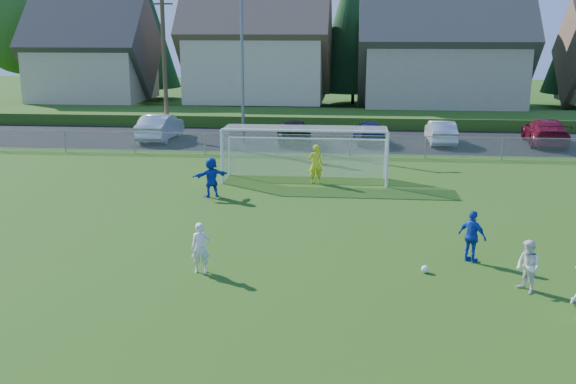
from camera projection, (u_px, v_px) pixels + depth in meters
name	position (u px, v px, depth m)	size (l,w,h in m)	color
ground	(254.00, 334.00, 15.39)	(160.00, 160.00, 0.00)	#193D0C
asphalt_lot	(319.00, 140.00, 41.97)	(60.00, 60.00, 0.00)	black
grass_embankment	(324.00, 118.00, 49.13)	(70.00, 6.00, 0.80)	#1E420F
soccer_ball	(425.00, 269.00, 19.21)	(0.22, 0.22, 0.22)	white
player_white_a	(201.00, 248.00, 19.12)	(0.53, 0.35, 1.46)	white
player_white_b	(528.00, 267.00, 17.70)	(0.69, 0.54, 1.41)	white
player_blue_a	(472.00, 236.00, 19.99)	(0.92, 0.38, 1.57)	#133BB6
player_blue_b	(211.00, 177.00, 27.72)	(1.53, 0.49, 1.65)	#133BB6
goalkeeper	(316.00, 164.00, 30.12)	(0.64, 0.42, 1.76)	yellow
car_b	(160.00, 127.00, 41.77)	(1.71, 4.89, 1.61)	silver
car_d	(294.00, 131.00, 40.88)	(1.94, 4.77, 1.38)	black
car_e	(369.00, 132.00, 40.58)	(1.65, 4.11, 1.40)	#171A50
car_f	(441.00, 132.00, 40.36)	(1.49, 4.27, 1.41)	silver
car_g	(545.00, 132.00, 40.06)	(2.18, 5.36, 1.56)	maroon
soccer_goal	(305.00, 145.00, 30.52)	(7.42, 1.90, 2.50)	white
chainlink_fence	(313.00, 145.00, 36.51)	(52.06, 0.06, 1.20)	gray
streetlight	(243.00, 62.00, 39.80)	(1.38, 0.18, 9.00)	slate
utility_pole	(164.00, 56.00, 41.17)	(1.60, 0.26, 10.00)	#473321
houses_row	(354.00, 21.00, 54.50)	(53.90, 11.45, 13.27)	tan
tree_row	(344.00, 26.00, 60.76)	(65.98, 12.36, 13.80)	#382616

